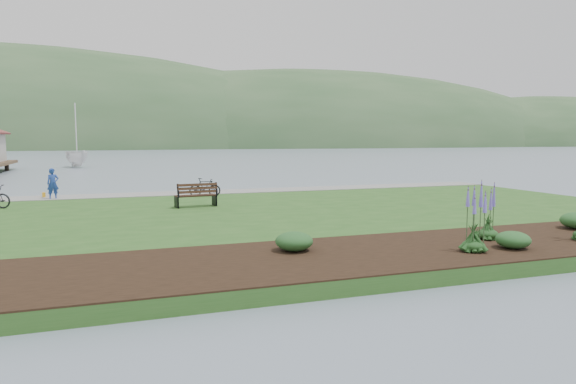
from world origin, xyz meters
The scene contains 14 objects.
ground centered at (0.00, 0.00, 0.00)m, with size 600.00×600.00×0.00m, color slate.
lawn centered at (0.00, -2.00, 0.20)m, with size 34.00×20.00×0.40m, color #27511C.
shoreline_path centered at (0.00, 6.90, 0.42)m, with size 34.00×2.20×0.03m, color gray.
garden_bed centered at (3.00, -9.80, 0.42)m, with size 24.00×4.40×0.04m, color black.
far_hillside centered at (20.00, 170.00, 0.00)m, with size 580.00×80.00×38.00m, color #335731, non-canonical shape.
park_bench centered at (-2.47, 0.94, 0.95)m, with size 1.87×0.94×1.11m.
person centered at (-8.80, 6.32, 1.31)m, with size 0.66×0.46×1.82m, color navy.
bicycle_b centered at (-1.39, 4.91, 0.89)m, with size 1.62×0.47×0.98m, color black.
sailboat centered at (-9.70, 44.15, 0.00)m, with size 9.20×9.36×24.24m, color silver.
pannier centered at (-9.33, 7.20, 0.53)m, with size 0.16×0.25×0.27m, color gold.
echium_0 centered at (3.03, -10.71, 1.29)m, with size 0.62×0.62×2.00m.
echium_1 centered at (4.56, -9.46, 1.08)m, with size 0.62×0.62×1.75m.
shrub_0 centered at (-1.46, -9.06, 0.69)m, with size 1.02×1.02×0.51m, color #1E4C21.
shrub_1 centered at (4.32, -10.74, 0.67)m, with size 0.93×0.93×0.47m, color #1E4C21.
Camera 1 is at (-6.07, -21.78, 3.44)m, focal length 32.00 mm.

